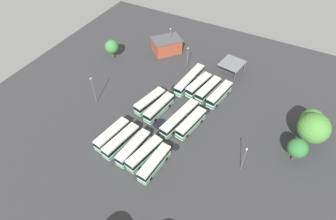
{
  "coord_description": "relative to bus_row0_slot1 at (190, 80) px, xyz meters",
  "views": [
    {
      "loc": [
        48.05,
        25.42,
        58.05
      ],
      "look_at": [
        -0.96,
        -0.89,
        1.54
      ],
      "focal_mm": 30.65,
      "sensor_mm": 36.0,
      "label": 1
    }
  ],
  "objects": [
    {
      "name": "puddle_near_shelter",
      "position": [
        8.15,
        8.22,
        -1.85
      ],
      "size": [
        3.83,
        3.83,
        0.01
      ],
      "primitive_type": "cylinder",
      "color": "black",
      "rests_on": "ground_plane"
    },
    {
      "name": "bus_row1_slot0",
      "position": [
        14.08,
        -5.89,
        -0.0
      ],
      "size": [
        10.75,
        4.69,
        3.51
      ],
      "color": "silver",
      "rests_on": "ground_plane"
    },
    {
      "name": "bus_row0_slot4",
      "position": [
        2.0,
        10.45,
        -0.0
      ],
      "size": [
        10.9,
        4.24,
        3.51
      ],
      "color": "silver",
      "rests_on": "ground_plane"
    },
    {
      "name": "bus_row2_slot1",
      "position": [
        29.82,
        -4.89,
        -0.0
      ],
      "size": [
        11.24,
        4.2,
        3.51
      ],
      "color": "silver",
      "rests_on": "ground_plane"
    },
    {
      "name": "puddle_front_lane",
      "position": [
        23.8,
        7.27,
        -1.85
      ],
      "size": [
        2.22,
        2.22,
        0.01
      ],
      "primitive_type": "cylinder",
      "color": "black",
      "rests_on": "ground_plane"
    },
    {
      "name": "tree_northwest",
      "position": [
        -0.18,
        -29.07,
        2.8
      ],
      "size": [
        4.61,
        4.61,
        6.99
      ],
      "color": "brown",
      "rests_on": "ground_plane"
    },
    {
      "name": "tree_north_edge",
      "position": [
        7.88,
        35.87,
        4.82
      ],
      "size": [
        7.5,
        7.5,
        10.44
      ],
      "color": "brown",
      "rests_on": "ground_plane"
    },
    {
      "name": "depot_building",
      "position": [
        -12.33,
        -14.74,
        0.77
      ],
      "size": [
        11.74,
        11.42,
        5.22
      ],
      "color": "#99422D",
      "rests_on": "ground_plane"
    },
    {
      "name": "maintenance_shelter",
      "position": [
        -11.17,
        9.36,
        2.09
      ],
      "size": [
        8.23,
        7.75,
        4.17
      ],
      "color": "slate",
      "rests_on": "ground_plane"
    },
    {
      "name": "bus_row0_slot2",
      "position": [
        1.02,
        3.4,
        -0.0
      ],
      "size": [
        10.53,
        4.43,
        3.51
      ],
      "color": "silver",
      "rests_on": "ground_plane"
    },
    {
      "name": "lamp_post_mid_lot",
      "position": [
        -13.24,
        -13.76,
        3.01
      ],
      "size": [
        0.56,
        0.28,
        8.9
      ],
      "color": "slate",
      "rests_on": "ground_plane"
    },
    {
      "name": "bus_row2_slot3",
      "position": [
        30.32,
        2.3,
        -0.0
      ],
      "size": [
        10.75,
        4.51,
        3.51
      ],
      "color": "silver",
      "rests_on": "ground_plane"
    },
    {
      "name": "puddle_between_rows",
      "position": [
        18.77,
        0.17,
        -1.85
      ],
      "size": [
        4.18,
        4.18,
        0.01
      ],
      "primitive_type": "cylinder",
      "color": "black",
      "rests_on": "ground_plane"
    },
    {
      "name": "bus_row0_slot1",
      "position": [
        0.0,
        0.0,
        0.0
      ],
      "size": [
        14.3,
        3.8,
        3.51
      ],
      "color": "silver",
      "rests_on": "ground_plane"
    },
    {
      "name": "tree_west_edge",
      "position": [
        13.9,
        33.9,
        2.82
      ],
      "size": [
        4.68,
        4.68,
        7.04
      ],
      "color": "brown",
      "rests_on": "ground_plane"
    },
    {
      "name": "bus_row2_slot4",
      "position": [
        31.51,
        5.77,
        -0.0
      ],
      "size": [
        10.64,
        3.35,
        3.51
      ],
      "color": "silver",
      "rests_on": "ground_plane"
    },
    {
      "name": "lamp_post_near_entrance",
      "position": [
        -6.25,
        -3.9,
        2.78
      ],
      "size": [
        0.56,
        0.28,
        8.45
      ],
      "color": "slate",
      "rests_on": "ground_plane"
    },
    {
      "name": "bus_row2_slot0",
      "position": [
        29.2,
        -8.1,
        -0.0
      ],
      "size": [
        10.77,
        3.96,
        3.51
      ],
      "color": "silver",
      "rests_on": "ground_plane"
    },
    {
      "name": "ground_plane",
      "position": [
        15.41,
        1.05,
        -1.86
      ],
      "size": [
        107.08,
        107.08,
        0.0
      ],
      "primitive_type": "plane",
      "color": "#333335"
    },
    {
      "name": "bus_row0_slot3",
      "position": [
        1.52,
        6.76,
        -0.0
      ],
      "size": [
        10.68,
        4.27,
        3.51
      ],
      "color": "silver",
      "rests_on": "ground_plane"
    },
    {
      "name": "bus_row1_slot3",
      "position": [
        15.85,
        4.51,
        0.0
      ],
      "size": [
        14.35,
        5.0,
        3.51
      ],
      "color": "silver",
      "rests_on": "ground_plane"
    },
    {
      "name": "lamp_post_far_corner",
      "position": [
        22.42,
        23.82,
        2.56
      ],
      "size": [
        0.56,
        0.28,
        8.01
      ],
      "color": "slate",
      "rests_on": "ground_plane"
    },
    {
      "name": "puddle_centre_drain",
      "position": [
        5.79,
        -2.29,
        -1.85
      ],
      "size": [
        1.9,
        1.9,
        0.01
      ],
      "primitive_type": "cylinder",
      "color": "black",
      "rests_on": "ground_plane"
    },
    {
      "name": "bus_row2_slot2",
      "position": [
        30.14,
        -1.02,
        -0.0
      ],
      "size": [
        10.99,
        3.55,
        3.51
      ],
      "color": "silver",
      "rests_on": "ground_plane"
    },
    {
      "name": "lamp_post_by_building",
      "position": [
        20.3,
        -20.39,
        3.09
      ],
      "size": [
        0.56,
        0.28,
        9.06
      ],
      "color": "slate",
      "rests_on": "ground_plane"
    },
    {
      "name": "puddle_back_corner",
      "position": [
        3.58,
        -3.29,
        -1.85
      ],
      "size": [
        2.36,
        2.36,
        0.01
      ],
      "primitive_type": "cylinder",
      "color": "black",
      "rests_on": "ground_plane"
    },
    {
      "name": "bus_row1_slot1",
      "position": [
        15.12,
        -2.33,
        -0.0
      ],
      "size": [
        11.16,
        3.91,
        3.51
      ],
      "color": "silver",
      "rests_on": "ground_plane"
    },
    {
      "name": "tree_east_edge",
      "position": [
        3.97,
        35.25,
        3.63
      ],
      "size": [
        5.69,
        5.69,
        8.35
      ],
      "color": "brown",
      "rests_on": "ground_plane"
    },
    {
      "name": "bus_row1_slot4",
      "position": [
        16.12,
        7.94,
        -0.0
      ],
      "size": [
        10.89,
        4.31,
        3.51
      ],
      "color": "silver",
      "rests_on": "ground_plane"
    }
  ]
}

